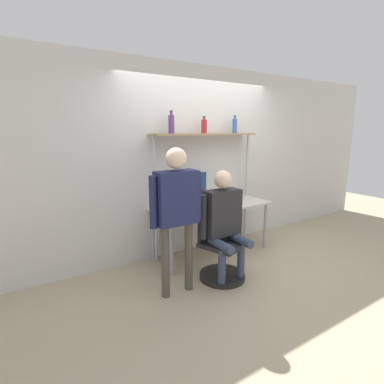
% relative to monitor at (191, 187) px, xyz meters
% --- Properties ---
extents(ground_plane, '(12.00, 12.00, 0.00)m').
position_rel_monitor_xyz_m(ground_plane, '(0.25, -0.53, -1.00)').
color(ground_plane, tan).
extents(wall_back, '(8.00, 0.06, 2.70)m').
position_rel_monitor_xyz_m(wall_back, '(0.25, 0.18, 0.35)').
color(wall_back, silver).
rests_on(wall_back, ground_plane).
extents(desk, '(1.76, 0.66, 0.74)m').
position_rel_monitor_xyz_m(desk, '(0.25, -0.18, -0.34)').
color(desk, beige).
rests_on(desk, ground_plane).
extents(shelf_unit, '(1.67, 0.28, 1.75)m').
position_rel_monitor_xyz_m(shelf_unit, '(0.25, 0.00, 0.50)').
color(shelf_unit, '#997A56').
rests_on(shelf_unit, ground_plane).
extents(monitor, '(0.53, 0.16, 0.47)m').
position_rel_monitor_xyz_m(monitor, '(0.00, 0.00, 0.00)').
color(monitor, '#B7B7BC').
rests_on(monitor, desk).
extents(laptop, '(0.30, 0.23, 0.23)m').
position_rel_monitor_xyz_m(laptop, '(-0.15, -0.23, -0.20)').
color(laptop, '#333338').
rests_on(laptop, desk).
extents(cell_phone, '(0.07, 0.15, 0.01)m').
position_rel_monitor_xyz_m(cell_phone, '(0.13, -0.29, -0.26)').
color(cell_phone, black).
rests_on(cell_phone, desk).
extents(office_chair, '(0.59, 0.59, 0.92)m').
position_rel_monitor_xyz_m(office_chair, '(-0.11, -0.83, -0.72)').
color(office_chair, black).
rests_on(office_chair, ground_plane).
extents(person_seated, '(0.61, 0.46, 1.34)m').
position_rel_monitor_xyz_m(person_seated, '(-0.10, -0.87, -0.21)').
color(person_seated, '#38425B').
rests_on(person_seated, ground_plane).
extents(person_standing, '(0.62, 0.22, 1.62)m').
position_rel_monitor_xyz_m(person_standing, '(-0.73, -0.86, 0.04)').
color(person_standing, '#4C473D').
rests_on(person_standing, ground_plane).
extents(bottle_blue, '(0.07, 0.07, 0.26)m').
position_rel_monitor_xyz_m(bottle_blue, '(0.78, 0.00, 0.86)').
color(bottle_blue, '#335999').
rests_on(bottle_blue, shelf_unit).
extents(bottle_purple, '(0.08, 0.08, 0.30)m').
position_rel_monitor_xyz_m(bottle_purple, '(-0.31, 0.00, 0.87)').
color(bottle_purple, '#593372').
rests_on(bottle_purple, shelf_unit).
extents(bottle_red, '(0.08, 0.08, 0.23)m').
position_rel_monitor_xyz_m(bottle_red, '(0.22, 0.00, 0.85)').
color(bottle_red, maroon).
rests_on(bottle_red, shelf_unit).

